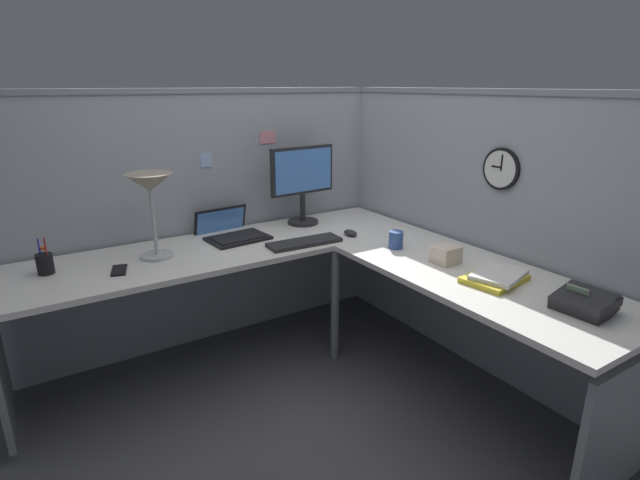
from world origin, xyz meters
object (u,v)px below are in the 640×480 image
at_px(office_phone, 586,303).
at_px(book_stack, 496,277).
at_px(monitor, 303,179).
at_px(tissue_box, 445,254).
at_px(keyboard, 304,242).
at_px(coffee_mug, 396,240).
at_px(pen_cup, 45,263).
at_px(computer_mouse, 350,233).
at_px(cell_phone, 119,270).
at_px(wall_clock, 502,169).
at_px(desk_lamp_dome, 150,189).
at_px(laptop, 230,232).

height_order(office_phone, book_stack, office_phone).
relative_size(monitor, tissue_box, 4.17).
distance_m(keyboard, coffee_mug, 0.52).
height_order(pen_cup, coffee_mug, pen_cup).
bearing_deg(tissue_box, computer_mouse, 101.65).
relative_size(keyboard, cell_phone, 2.99).
bearing_deg(coffee_mug, office_phone, -83.94).
bearing_deg(monitor, wall_clock, -60.47).
xyz_separation_m(keyboard, pen_cup, (-1.28, 0.28, 0.04)).
relative_size(computer_mouse, cell_phone, 0.72).
relative_size(keyboard, desk_lamp_dome, 0.97).
bearing_deg(tissue_box, wall_clock, -1.91).
height_order(monitor, desk_lamp_dome, monitor).
relative_size(computer_mouse, pen_cup, 0.58).
relative_size(pen_cup, office_phone, 0.83).
height_order(monitor, book_stack, monitor).
relative_size(monitor, wall_clock, 2.27).
relative_size(desk_lamp_dome, cell_phone, 3.09).
bearing_deg(office_phone, computer_mouse, 97.81).
bearing_deg(desk_lamp_dome, cell_phone, -153.31).
height_order(laptop, cell_phone, laptop).
height_order(keyboard, cell_phone, keyboard).
height_order(cell_phone, book_stack, book_stack).
bearing_deg(monitor, coffee_mug, -75.91).
relative_size(book_stack, coffee_mug, 3.34).
bearing_deg(cell_phone, book_stack, -21.47).
distance_m(desk_lamp_dome, tissue_box, 1.54).
xyz_separation_m(monitor, office_phone, (0.29, -1.73, -0.26)).
xyz_separation_m(keyboard, computer_mouse, (0.32, -0.01, 0.01)).
relative_size(monitor, cell_phone, 3.47).
distance_m(book_stack, tissue_box, 0.30).
height_order(cell_phone, wall_clock, wall_clock).
xyz_separation_m(cell_phone, coffee_mug, (1.37, -0.46, 0.04)).
xyz_separation_m(keyboard, wall_clock, (0.80, -0.66, 0.44)).
xyz_separation_m(keyboard, cell_phone, (-0.98, 0.13, -0.01)).
relative_size(laptop, office_phone, 1.89).
bearing_deg(monitor, pen_cup, -176.33).
xyz_separation_m(computer_mouse, wall_clock, (0.49, -0.65, 0.44)).
bearing_deg(computer_mouse, office_phone, -82.19).
height_order(desk_lamp_dome, book_stack, desk_lamp_dome).
distance_m(keyboard, office_phone, 1.44).
distance_m(office_phone, wall_clock, 0.86).
relative_size(cell_phone, tissue_box, 1.20).
bearing_deg(pen_cup, book_stack, -35.19).
bearing_deg(desk_lamp_dome, pen_cup, 174.74).
xyz_separation_m(computer_mouse, desk_lamp_dome, (-1.09, 0.24, 0.35)).
relative_size(keyboard, book_stack, 1.34).
bearing_deg(office_phone, tissue_box, 94.25).
distance_m(keyboard, desk_lamp_dome, 0.88).
bearing_deg(coffee_mug, cell_phone, 161.52).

